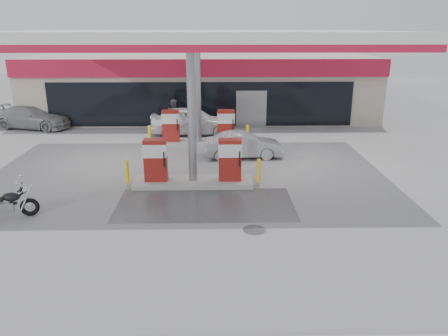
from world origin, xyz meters
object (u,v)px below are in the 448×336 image
(pump_island_far, at_px, (199,131))
(parked_car_left, at_px, (32,117))
(parked_motorcycle, at_px, (7,205))
(pump_island_near, at_px, (193,167))
(sedan_white, at_px, (192,121))
(hatchback_silver, at_px, (243,145))
(attendant, at_px, (174,116))

(pump_island_far, bearing_deg, parked_car_left, 158.20)
(parked_motorcycle, distance_m, parked_car_left, 13.68)
(pump_island_near, relative_size, pump_island_far, 1.00)
(sedan_white, height_order, hatchback_silver, sedan_white)
(parked_car_left, bearing_deg, pump_island_far, -97.38)
(pump_island_near, distance_m, attendant, 8.93)
(attendant, bearing_deg, sedan_white, -140.21)
(parked_motorcycle, bearing_deg, pump_island_far, 42.72)
(sedan_white, relative_size, attendant, 2.46)
(attendant, height_order, hatchback_silver, attendant)
(hatchback_silver, bearing_deg, parked_motorcycle, 126.86)
(pump_island_far, distance_m, parked_car_left, 10.77)
(pump_island_near, distance_m, parked_car_left, 14.14)
(hatchback_silver, bearing_deg, pump_island_near, 146.16)
(pump_island_far, relative_size, parked_car_left, 1.11)
(hatchback_silver, xyz_separation_m, parked_car_left, (-12.13, 6.40, 0.08))
(parked_car_left, bearing_deg, hatchback_silver, -103.39)
(pump_island_far, bearing_deg, pump_island_near, -90.00)
(pump_island_far, xyz_separation_m, parked_car_left, (-10.00, 4.00, -0.04))
(pump_island_near, height_order, hatchback_silver, pump_island_near)
(pump_island_near, relative_size, parked_motorcycle, 2.65)
(pump_island_near, xyz_separation_m, pump_island_far, (0.00, 6.00, 0.00))
(parked_car_left, bearing_deg, pump_island_near, -120.58)
(parked_motorcycle, xyz_separation_m, parked_car_left, (-4.30, 12.99, 0.22))
(sedan_white, bearing_deg, hatchback_silver, -152.83)
(parked_motorcycle, bearing_deg, parked_car_left, 93.43)
(pump_island_near, distance_m, pump_island_far, 6.00)
(pump_island_near, height_order, parked_car_left, pump_island_near)
(parked_motorcycle, height_order, hatchback_silver, hatchback_silver)
(parked_motorcycle, xyz_separation_m, sedan_white, (5.26, 11.19, 0.34))
(pump_island_far, relative_size, parked_motorcycle, 2.65)
(sedan_white, xyz_separation_m, parked_car_left, (-9.57, 1.80, -0.12))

